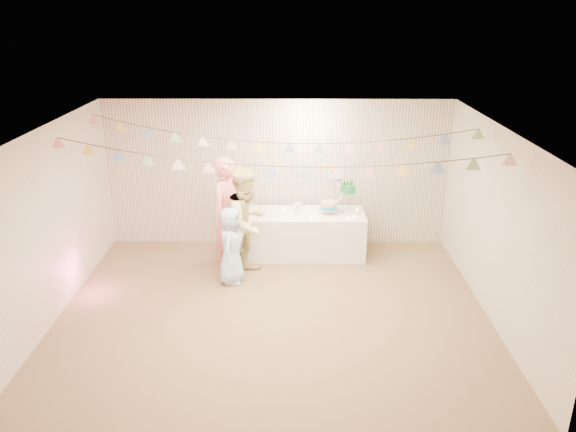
{
  "coord_description": "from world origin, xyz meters",
  "views": [
    {
      "loc": [
        0.26,
        -6.96,
        4.09
      ],
      "look_at": [
        0.2,
        0.8,
        1.15
      ],
      "focal_mm": 35.0,
      "sensor_mm": 36.0,
      "label": 1
    }
  ],
  "objects_px": {
    "table": "(305,234)",
    "person_child": "(231,246)",
    "cake_stand": "(338,192)",
    "person_adult_a": "(229,214)",
    "person_adult_b": "(247,223)"
  },
  "relations": [
    {
      "from": "person_adult_b",
      "to": "person_child",
      "type": "relative_size",
      "value": 1.44
    },
    {
      "from": "cake_stand",
      "to": "person_adult_a",
      "type": "relative_size",
      "value": 0.4
    },
    {
      "from": "table",
      "to": "person_adult_a",
      "type": "distance_m",
      "value": 1.43
    },
    {
      "from": "table",
      "to": "person_adult_a",
      "type": "height_order",
      "value": "person_adult_a"
    },
    {
      "from": "cake_stand",
      "to": "table",
      "type": "bearing_deg",
      "value": -174.81
    },
    {
      "from": "cake_stand",
      "to": "person_adult_b",
      "type": "distance_m",
      "value": 1.7
    },
    {
      "from": "table",
      "to": "person_adult_a",
      "type": "relative_size",
      "value": 1.1
    },
    {
      "from": "person_adult_b",
      "to": "person_child",
      "type": "bearing_deg",
      "value": 172.57
    },
    {
      "from": "person_adult_b",
      "to": "person_adult_a",
      "type": "bearing_deg",
      "value": 81.18
    },
    {
      "from": "table",
      "to": "cake_stand",
      "type": "height_order",
      "value": "cake_stand"
    },
    {
      "from": "person_adult_b",
      "to": "cake_stand",
      "type": "bearing_deg",
      "value": -26.38
    },
    {
      "from": "person_adult_a",
      "to": "person_adult_b",
      "type": "height_order",
      "value": "person_adult_a"
    },
    {
      "from": "cake_stand",
      "to": "person_adult_a",
      "type": "bearing_deg",
      "value": -163.3
    },
    {
      "from": "cake_stand",
      "to": "person_adult_a",
      "type": "xyz_separation_m",
      "value": [
        -1.77,
        -0.53,
        -0.19
      ]
    },
    {
      "from": "table",
      "to": "person_child",
      "type": "bearing_deg",
      "value": -138.02
    }
  ]
}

